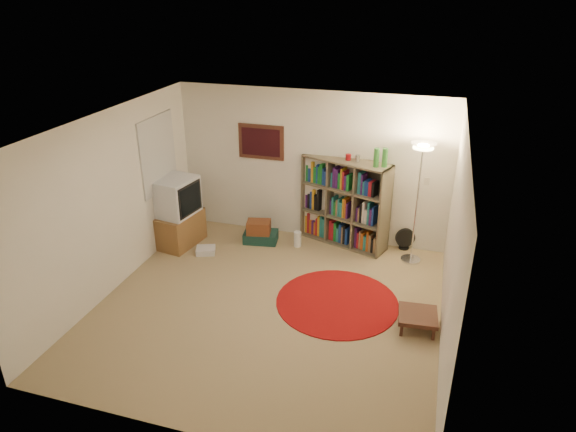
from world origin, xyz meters
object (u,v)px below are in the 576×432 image
floor_fan (405,239)px  bookshelf (344,203)px  suitcase (261,237)px  side_table (418,316)px  floor_lamp (421,165)px  tv_stand (178,213)px

floor_fan → bookshelf: bearing=162.3°
suitcase → side_table: bearing=-41.4°
bookshelf → floor_lamp: (1.16, -0.32, 0.88)m
side_table → floor_fan: bearing=99.2°
suitcase → side_table: side_table is taller
tv_stand → side_table: bearing=-8.2°
floor_lamp → suitcase: 2.90m
tv_stand → side_table: 4.16m
floor_lamp → suitcase: bearing=-178.4°
bookshelf → floor_lamp: floor_lamp is taller
bookshelf → suitcase: bookshelf is taller
suitcase → floor_lamp: bearing=-7.8°
floor_fan → suitcase: bearing=170.4°
tv_stand → suitcase: tv_stand is taller
tv_stand → suitcase: size_ratio=1.91×
side_table → bookshelf: bearing=123.5°
suitcase → tv_stand: bearing=-169.8°
floor_lamp → floor_fan: 1.46m
floor_lamp → bookshelf: bearing=164.5°
bookshelf → floor_lamp: bearing=3.4°
bookshelf → floor_fan: bearing=21.2°
bookshelf → suitcase: bearing=-144.6°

